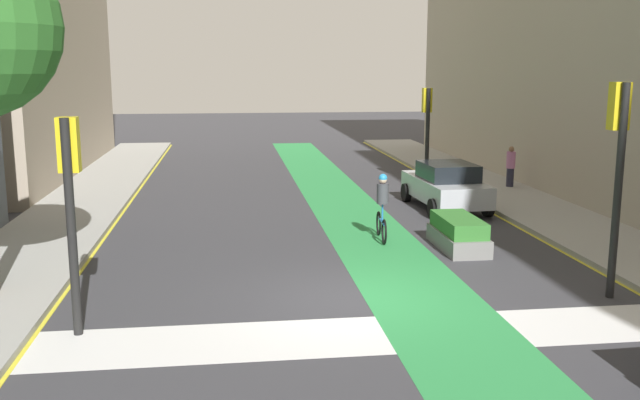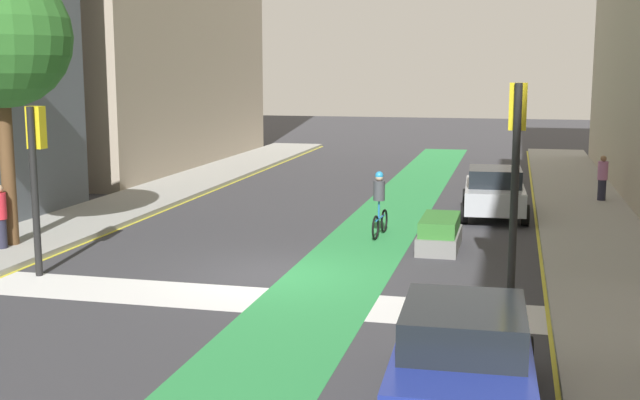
% 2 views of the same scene
% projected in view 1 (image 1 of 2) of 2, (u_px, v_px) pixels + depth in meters
% --- Properties ---
extents(ground_plane, '(120.00, 120.00, 0.00)m').
position_uv_depth(ground_plane, '(354.00, 299.00, 14.42)').
color(ground_plane, '#38383D').
extents(bike_lane_paint, '(2.40, 60.00, 0.01)m').
position_uv_depth(bike_lane_paint, '(421.00, 296.00, 14.60)').
color(bike_lane_paint, '#2D8C47').
rests_on(bike_lane_paint, ground_plane).
extents(crosswalk_band, '(12.00, 1.80, 0.01)m').
position_uv_depth(crosswalk_band, '(374.00, 335.00, 12.47)').
color(crosswalk_band, silver).
rests_on(crosswalk_band, ground_plane).
extents(curb_stripe_left, '(0.16, 60.00, 0.01)m').
position_uv_depth(curb_stripe_left, '(50.00, 311.00, 13.66)').
color(curb_stripe_left, yellow).
rests_on(curb_stripe_left, ground_plane).
extents(curb_stripe_right, '(0.16, 60.00, 0.01)m').
position_uv_depth(curb_stripe_right, '(627.00, 287.00, 15.18)').
color(curb_stripe_right, yellow).
rests_on(curb_stripe_right, ground_plane).
extents(traffic_signal_near_right, '(0.35, 0.52, 4.39)m').
position_uv_depth(traffic_signal_near_right, '(618.00, 149.00, 14.05)').
color(traffic_signal_near_right, black).
rests_on(traffic_signal_near_right, ground_plane).
extents(traffic_signal_near_left, '(0.35, 0.52, 3.84)m').
position_uv_depth(traffic_signal_near_left, '(70.00, 183.00, 12.12)').
color(traffic_signal_near_left, black).
rests_on(traffic_signal_near_left, ground_plane).
extents(traffic_signal_far_right, '(0.35, 0.52, 3.87)m').
position_uv_depth(traffic_signal_far_right, '(427.00, 117.00, 27.63)').
color(traffic_signal_far_right, black).
rests_on(traffic_signal_far_right, ground_plane).
extents(car_silver_right_far, '(2.17, 4.27, 1.57)m').
position_uv_depth(car_silver_right_far, '(446.00, 185.00, 23.39)').
color(car_silver_right_far, '#B2B7BF').
rests_on(car_silver_right_far, ground_plane).
extents(cyclist_in_lane, '(0.32, 1.73, 1.86)m').
position_uv_depth(cyclist_in_lane, '(382.00, 206.00, 19.10)').
color(cyclist_in_lane, black).
rests_on(cyclist_in_lane, ground_plane).
extents(pedestrian_sidewalk_right_a, '(0.34, 0.34, 1.55)m').
position_uv_depth(pedestrian_sidewalk_right_a, '(511.00, 166.00, 26.93)').
color(pedestrian_sidewalk_right_a, '#262638').
rests_on(pedestrian_sidewalk_right_a, sidewalk_right).
extents(median_planter, '(1.03, 2.36, 0.85)m').
position_uv_depth(median_planter, '(458.00, 234.00, 18.31)').
color(median_planter, slate).
rests_on(median_planter, ground_plane).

